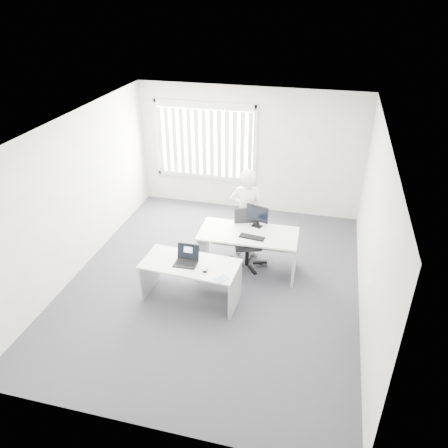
% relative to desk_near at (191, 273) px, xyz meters
% --- Properties ---
extents(ground, '(6.00, 6.00, 0.00)m').
position_rel_desk_near_xyz_m(ground, '(0.25, 0.54, -0.51)').
color(ground, '#3F4045').
rests_on(ground, ground).
extents(wall_back, '(5.00, 0.02, 2.80)m').
position_rel_desk_near_xyz_m(wall_back, '(0.25, 3.54, 0.89)').
color(wall_back, silver).
rests_on(wall_back, ground).
extents(wall_front, '(5.00, 0.02, 2.80)m').
position_rel_desk_near_xyz_m(wall_front, '(0.25, -2.46, 0.89)').
color(wall_front, silver).
rests_on(wall_front, ground).
extents(wall_left, '(0.02, 6.00, 2.80)m').
position_rel_desk_near_xyz_m(wall_left, '(-2.25, 0.54, 0.89)').
color(wall_left, silver).
rests_on(wall_left, ground).
extents(wall_right, '(0.02, 6.00, 2.80)m').
position_rel_desk_near_xyz_m(wall_right, '(2.75, 0.54, 0.89)').
color(wall_right, silver).
rests_on(wall_right, ground).
extents(ceiling, '(5.00, 6.00, 0.02)m').
position_rel_desk_near_xyz_m(ceiling, '(0.25, 0.54, 2.29)').
color(ceiling, white).
rests_on(ceiling, wall_back).
extents(window, '(2.32, 0.06, 1.76)m').
position_rel_desk_near_xyz_m(window, '(-0.75, 3.50, 1.04)').
color(window, silver).
rests_on(window, wall_back).
extents(blinds, '(2.20, 0.10, 1.50)m').
position_rel_desk_near_xyz_m(blinds, '(-0.75, 3.44, 1.01)').
color(blinds, silver).
rests_on(blinds, wall_back).
extents(desk_near, '(1.60, 0.82, 0.71)m').
position_rel_desk_near_xyz_m(desk_near, '(0.00, 0.00, 0.00)').
color(desk_near, silver).
rests_on(desk_near, ground).
extents(desk_far, '(1.76, 0.86, 0.79)m').
position_rel_desk_near_xyz_m(desk_far, '(0.75, 1.04, 0.06)').
color(desk_far, silver).
rests_on(desk_far, ground).
extents(office_chair, '(0.78, 0.78, 1.09)m').
position_rel_desk_near_xyz_m(office_chair, '(0.69, 1.24, -0.18)').
color(office_chair, black).
rests_on(office_chair, ground).
extents(person, '(0.68, 0.48, 1.78)m').
position_rel_desk_near_xyz_m(person, '(0.61, 1.57, 0.38)').
color(person, silver).
rests_on(person, ground).
extents(laptop, '(0.37, 0.33, 0.28)m').
position_rel_desk_near_xyz_m(laptop, '(-0.06, -0.05, 0.34)').
color(laptop, black).
rests_on(laptop, desk_near).
extents(paper_sheet, '(0.36, 0.29, 0.00)m').
position_rel_desk_near_xyz_m(paper_sheet, '(0.34, -0.08, 0.20)').
color(paper_sheet, silver).
rests_on(paper_sheet, desk_near).
extents(mouse, '(0.08, 0.12, 0.04)m').
position_rel_desk_near_xyz_m(mouse, '(0.30, -0.15, 0.22)').
color(mouse, '#A8A8AB').
rests_on(mouse, paper_sheet).
extents(booklet, '(0.23, 0.25, 0.01)m').
position_rel_desk_near_xyz_m(booklet, '(0.60, -0.29, 0.20)').
color(booklet, white).
rests_on(booklet, desk_near).
extents(keyboard, '(0.46, 0.20, 0.02)m').
position_rel_desk_near_xyz_m(keyboard, '(0.84, 0.89, 0.29)').
color(keyboard, black).
rests_on(keyboard, desk_far).
extents(monitor, '(0.43, 0.23, 0.41)m').
position_rel_desk_near_xyz_m(monitor, '(0.85, 1.31, 0.49)').
color(monitor, black).
rests_on(monitor, desk_far).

